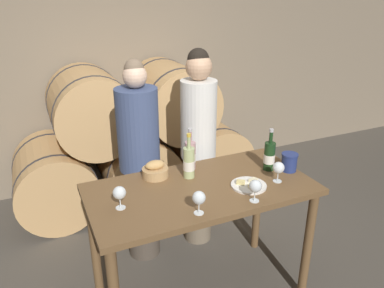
{
  "coord_description": "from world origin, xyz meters",
  "views": [
    {
      "loc": [
        -0.96,
        -1.97,
        2.13
      ],
      "look_at": [
        0.0,
        0.15,
        1.17
      ],
      "focal_mm": 35.0,
      "sensor_mm": 36.0,
      "label": 1
    }
  ],
  "objects_px": {
    "tasting_table": "(201,204)",
    "wine_glass_center": "(255,187)",
    "wine_glass_far_left": "(119,193)",
    "wine_bottle_red": "(269,156)",
    "wine_bottle_rose": "(190,155)",
    "person_left": "(140,163)",
    "wine_glass_left": "(199,198)",
    "wine_glass_right": "(279,168)",
    "blue_crock": "(289,161)",
    "person_right": "(198,147)",
    "wine_bottle_white": "(189,162)",
    "bread_basket": "(155,170)",
    "cheese_plate": "(249,185)"
  },
  "relations": [
    {
      "from": "person_right",
      "to": "wine_bottle_red",
      "type": "height_order",
      "value": "person_right"
    },
    {
      "from": "wine_bottle_white",
      "to": "wine_bottle_rose",
      "type": "bearing_deg",
      "value": 62.19
    },
    {
      "from": "tasting_table",
      "to": "wine_bottle_rose",
      "type": "distance_m",
      "value": 0.37
    },
    {
      "from": "person_left",
      "to": "wine_bottle_rose",
      "type": "xyz_separation_m",
      "value": [
        0.27,
        -0.37,
        0.17
      ]
    },
    {
      "from": "blue_crock",
      "to": "wine_bottle_red",
      "type": "bearing_deg",
      "value": 149.13
    },
    {
      "from": "wine_glass_left",
      "to": "wine_glass_right",
      "type": "relative_size",
      "value": 1.0
    },
    {
      "from": "tasting_table",
      "to": "wine_glass_center",
      "type": "relative_size",
      "value": 10.44
    },
    {
      "from": "wine_bottle_red",
      "to": "wine_glass_left",
      "type": "distance_m",
      "value": 0.78
    },
    {
      "from": "tasting_table",
      "to": "wine_bottle_rose",
      "type": "xyz_separation_m",
      "value": [
        0.04,
        0.28,
        0.24
      ]
    },
    {
      "from": "wine_bottle_red",
      "to": "cheese_plate",
      "type": "xyz_separation_m",
      "value": [
        -0.27,
        -0.16,
        -0.1
      ]
    },
    {
      "from": "blue_crock",
      "to": "cheese_plate",
      "type": "height_order",
      "value": "blue_crock"
    },
    {
      "from": "tasting_table",
      "to": "wine_glass_far_left",
      "type": "xyz_separation_m",
      "value": [
        -0.56,
        -0.04,
        0.23
      ]
    },
    {
      "from": "wine_bottle_white",
      "to": "wine_glass_left",
      "type": "height_order",
      "value": "wine_bottle_white"
    },
    {
      "from": "person_right",
      "to": "wine_glass_far_left",
      "type": "xyz_separation_m",
      "value": [
        -0.84,
        -0.69,
        0.12
      ]
    },
    {
      "from": "tasting_table",
      "to": "wine_bottle_white",
      "type": "xyz_separation_m",
      "value": [
        -0.02,
        0.16,
        0.24
      ]
    },
    {
      "from": "person_left",
      "to": "blue_crock",
      "type": "bearing_deg",
      "value": -37.1
    },
    {
      "from": "person_right",
      "to": "wine_bottle_rose",
      "type": "relative_size",
      "value": 5.53
    },
    {
      "from": "tasting_table",
      "to": "wine_bottle_white",
      "type": "bearing_deg",
      "value": 96.35
    },
    {
      "from": "tasting_table",
      "to": "wine_glass_far_left",
      "type": "bearing_deg",
      "value": -176.08
    },
    {
      "from": "bread_basket",
      "to": "blue_crock",
      "type": "bearing_deg",
      "value": -18.47
    },
    {
      "from": "bread_basket",
      "to": "wine_glass_far_left",
      "type": "relative_size",
      "value": 1.28
    },
    {
      "from": "person_right",
      "to": "blue_crock",
      "type": "relative_size",
      "value": 13.16
    },
    {
      "from": "person_right",
      "to": "wine_bottle_white",
      "type": "height_order",
      "value": "person_right"
    },
    {
      "from": "person_right",
      "to": "bread_basket",
      "type": "xyz_separation_m",
      "value": [
        -0.51,
        -0.38,
        0.06
      ]
    },
    {
      "from": "person_right",
      "to": "wine_glass_center",
      "type": "height_order",
      "value": "person_right"
    },
    {
      "from": "bread_basket",
      "to": "person_left",
      "type": "bearing_deg",
      "value": 89.94
    },
    {
      "from": "wine_bottle_red",
      "to": "wine_glass_center",
      "type": "distance_m",
      "value": 0.47
    },
    {
      "from": "person_left",
      "to": "wine_glass_left",
      "type": "bearing_deg",
      "value": -85.25
    },
    {
      "from": "tasting_table",
      "to": "wine_glass_center",
      "type": "height_order",
      "value": "wine_glass_center"
    },
    {
      "from": "bread_basket",
      "to": "wine_glass_center",
      "type": "bearing_deg",
      "value": -51.42
    },
    {
      "from": "person_right",
      "to": "blue_crock",
      "type": "height_order",
      "value": "person_right"
    },
    {
      "from": "wine_bottle_rose",
      "to": "bread_basket",
      "type": "distance_m",
      "value": 0.28
    },
    {
      "from": "person_left",
      "to": "wine_glass_right",
      "type": "xyz_separation_m",
      "value": [
        0.74,
        -0.8,
        0.17
      ]
    },
    {
      "from": "wine_bottle_red",
      "to": "wine_bottle_rose",
      "type": "height_order",
      "value": "wine_bottle_red"
    },
    {
      "from": "wine_glass_far_left",
      "to": "wine_bottle_rose",
      "type": "bearing_deg",
      "value": 28.14
    },
    {
      "from": "tasting_table",
      "to": "wine_glass_right",
      "type": "distance_m",
      "value": 0.57
    },
    {
      "from": "person_right",
      "to": "wine_glass_center",
      "type": "xyz_separation_m",
      "value": [
        -0.06,
        -0.95,
        0.12
      ]
    },
    {
      "from": "wine_bottle_rose",
      "to": "wine_glass_left",
      "type": "relative_size",
      "value": 2.17
    },
    {
      "from": "person_left",
      "to": "wine_glass_right",
      "type": "bearing_deg",
      "value": -47.27
    },
    {
      "from": "wine_bottle_red",
      "to": "bread_basket",
      "type": "distance_m",
      "value": 0.82
    },
    {
      "from": "cheese_plate",
      "to": "wine_glass_far_left",
      "type": "relative_size",
      "value": 1.65
    },
    {
      "from": "cheese_plate",
      "to": "person_right",
      "type": "bearing_deg",
      "value": 90.36
    },
    {
      "from": "tasting_table",
      "to": "wine_glass_center",
      "type": "bearing_deg",
      "value": -53.69
    },
    {
      "from": "tasting_table",
      "to": "blue_crock",
      "type": "xyz_separation_m",
      "value": [
        0.68,
        -0.04,
        0.2
      ]
    },
    {
      "from": "bread_basket",
      "to": "wine_glass_left",
      "type": "xyz_separation_m",
      "value": [
        0.08,
        -0.55,
        0.05
      ]
    },
    {
      "from": "wine_bottle_red",
      "to": "person_right",
      "type": "bearing_deg",
      "value": 114.02
    },
    {
      "from": "tasting_table",
      "to": "wine_glass_left",
      "type": "xyz_separation_m",
      "value": [
        -0.15,
        -0.28,
        0.23
      ]
    },
    {
      "from": "wine_bottle_white",
      "to": "wine_glass_left",
      "type": "distance_m",
      "value": 0.47
    },
    {
      "from": "blue_crock",
      "to": "wine_bottle_white",
      "type": "bearing_deg",
      "value": 163.81
    },
    {
      "from": "blue_crock",
      "to": "wine_glass_center",
      "type": "height_order",
      "value": "wine_glass_center"
    }
  ]
}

